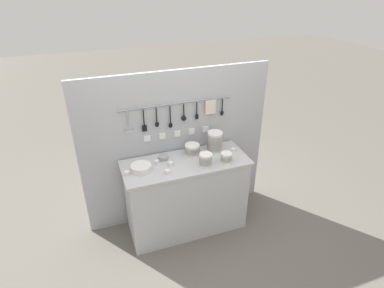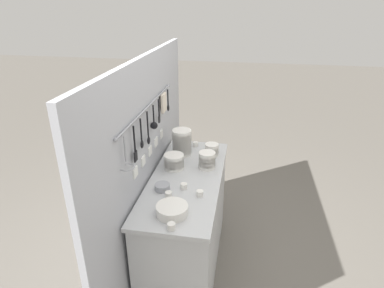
{
  "view_description": "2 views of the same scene",
  "coord_description": "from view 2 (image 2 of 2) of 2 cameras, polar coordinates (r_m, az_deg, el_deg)",
  "views": [
    {
      "loc": [
        -0.93,
        -2.75,
        2.7
      ],
      "look_at": [
        0.06,
        -0.03,
        1.11
      ],
      "focal_mm": 30.0,
      "sensor_mm": 36.0,
      "label": 1
    },
    {
      "loc": [
        -2.14,
        -0.42,
        2.17
      ],
      "look_at": [
        0.07,
        -0.03,
        1.15
      ],
      "focal_mm": 30.0,
      "sensor_mm": 36.0,
      "label": 2
    }
  ],
  "objects": [
    {
      "name": "cup_front_right",
      "position": [
        3.02,
        0.63,
        -0.04
      ],
      "size": [
        0.05,
        0.05,
        0.04
      ],
      "color": "silver",
      "rests_on": "counter"
    },
    {
      "name": "bowl_stack_back_corner",
      "position": [
        2.62,
        2.68,
        -2.91
      ],
      "size": [
        0.14,
        0.14,
        0.14
      ],
      "color": "silver",
      "rests_on": "counter"
    },
    {
      "name": "ground_plane",
      "position": [
        3.07,
        -0.89,
        -20.37
      ],
      "size": [
        20.0,
        20.0,
        0.0
      ],
      "primitive_type": "plane",
      "color": "#666059"
    },
    {
      "name": "cup_edge_near",
      "position": [
        2.28,
        -4.19,
        -8.96
      ],
      "size": [
        0.05,
        0.05,
        0.04
      ],
      "color": "silver",
      "rests_on": "counter"
    },
    {
      "name": "back_wall",
      "position": [
        2.59,
        -7.75,
        -4.91
      ],
      "size": [
        2.16,
        0.11,
        1.81
      ],
      "color": "#A8AAB2",
      "rests_on": "ground"
    },
    {
      "name": "bowl_stack_short_front",
      "position": [
        2.83,
        3.53,
        -1.06
      ],
      "size": [
        0.12,
        0.12,
        0.11
      ],
      "color": "silver",
      "rests_on": "counter"
    },
    {
      "name": "plate_stack",
      "position": [
        2.11,
        -3.51,
        -11.6
      ],
      "size": [
        0.21,
        0.21,
        0.06
      ],
      "color": "silver",
      "rests_on": "counter"
    },
    {
      "name": "steel_mixing_bowl",
      "position": [
        2.37,
        -5.3,
        -7.61
      ],
      "size": [
        0.11,
        0.11,
        0.04
      ],
      "color": "#93969E",
      "rests_on": "counter"
    },
    {
      "name": "bowl_stack_tall_left",
      "position": [
        2.82,
        -1.8,
        0.28
      ],
      "size": [
        0.17,
        0.17,
        0.23
      ],
      "color": "silver",
      "rests_on": "counter"
    },
    {
      "name": "cup_edge_far",
      "position": [
        2.0,
        -3.69,
        -14.39
      ],
      "size": [
        0.05,
        0.05,
        0.04
      ],
      "color": "silver",
      "rests_on": "counter"
    },
    {
      "name": "cup_mid_row",
      "position": [
        2.37,
        -1.46,
        -7.49
      ],
      "size": [
        0.05,
        0.05,
        0.04
      ],
      "color": "silver",
      "rests_on": "counter"
    },
    {
      "name": "counter",
      "position": [
        2.78,
        -0.95,
        -13.8
      ],
      "size": [
        1.36,
        0.55,
        0.89
      ],
      "color": "#B7BABC",
      "rests_on": "ground"
    },
    {
      "name": "bowl_stack_wide_centre",
      "position": [
        2.62,
        -3.22,
        -3.13
      ],
      "size": [
        0.16,
        0.16,
        0.12
      ],
      "color": "silver",
      "rests_on": "counter"
    },
    {
      "name": "cup_back_left",
      "position": [
        2.29,
        1.4,
        -8.75
      ],
      "size": [
        0.05,
        0.05,
        0.04
      ],
      "color": "silver",
      "rests_on": "counter"
    }
  ]
}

